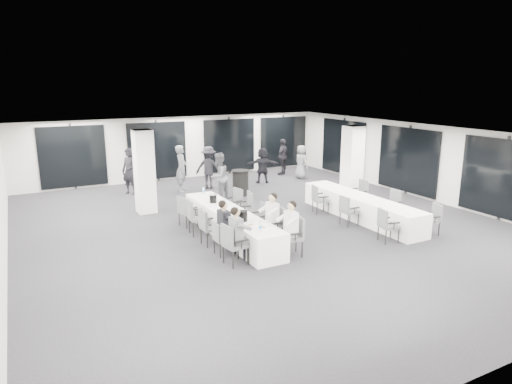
% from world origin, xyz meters
% --- Properties ---
extents(room, '(14.04, 16.04, 2.84)m').
position_xyz_m(room, '(0.89, 1.11, 1.39)').
color(room, black).
rests_on(room, ground).
extents(column_left, '(0.60, 0.60, 2.80)m').
position_xyz_m(column_left, '(-2.80, 3.20, 1.40)').
color(column_left, white).
rests_on(column_left, floor).
extents(column_right, '(0.60, 0.60, 2.80)m').
position_xyz_m(column_right, '(4.20, 1.00, 1.40)').
color(column_right, white).
rests_on(column_right, floor).
extents(banquet_table_main, '(0.90, 5.00, 0.75)m').
position_xyz_m(banquet_table_main, '(-1.31, -0.39, 0.38)').
color(banquet_table_main, white).
rests_on(banquet_table_main, floor).
extents(banquet_table_side, '(0.90, 5.00, 0.75)m').
position_xyz_m(banquet_table_side, '(3.11, -0.81, 0.38)').
color(banquet_table_side, white).
rests_on(banquet_table_side, floor).
extents(cocktail_table, '(0.71, 0.71, 0.99)m').
position_xyz_m(cocktail_table, '(1.07, 3.84, 0.50)').
color(cocktail_table, black).
rests_on(cocktail_table, floor).
extents(chair_main_left_near, '(0.58, 0.62, 1.02)m').
position_xyz_m(chair_main_left_near, '(-2.15, -2.33, 0.58)').
color(chair_main_left_near, '#4D4E54').
rests_on(chair_main_left_near, floor).
extents(chair_main_left_second, '(0.45, 0.50, 0.86)m').
position_xyz_m(chair_main_left_second, '(-2.14, -1.60, 0.49)').
color(chair_main_left_second, '#4D4E54').
rests_on(chair_main_left_second, floor).
extents(chair_main_left_mid, '(0.52, 0.58, 1.00)m').
position_xyz_m(chair_main_left_mid, '(-2.15, -0.77, 0.57)').
color(chair_main_left_mid, '#4D4E54').
rests_on(chair_main_left_mid, floor).
extents(chair_main_left_fourth, '(0.57, 0.62, 1.04)m').
position_xyz_m(chair_main_left_fourth, '(-2.15, 0.20, 0.59)').
color(chair_main_left_fourth, '#4D4E54').
rests_on(chair_main_left_fourth, floor).
extents(chair_main_left_far, '(0.58, 0.61, 0.95)m').
position_xyz_m(chair_main_left_far, '(-2.14, 1.05, 0.54)').
color(chair_main_left_far, '#4D4E54').
rests_on(chair_main_left_far, floor).
extents(chair_main_right_near, '(0.60, 0.63, 1.01)m').
position_xyz_m(chair_main_right_near, '(-0.47, -2.49, 0.58)').
color(chair_main_right_near, '#4D4E54').
rests_on(chair_main_right_near, floor).
extents(chair_main_right_second, '(0.54, 0.60, 1.02)m').
position_xyz_m(chair_main_right_second, '(-0.47, -1.53, 0.58)').
color(chair_main_right_second, '#4D4E54').
rests_on(chair_main_right_second, floor).
extents(chair_main_right_mid, '(0.48, 0.54, 0.93)m').
position_xyz_m(chair_main_right_mid, '(-0.48, -0.64, 0.53)').
color(chair_main_right_mid, '#4D4E54').
rests_on(chair_main_right_mid, floor).
extents(chair_main_right_fourth, '(0.62, 0.66, 1.04)m').
position_xyz_m(chair_main_right_fourth, '(-0.47, 0.32, 0.60)').
color(chair_main_right_fourth, '#4D4E54').
rests_on(chair_main_right_fourth, floor).
extents(chair_main_right_far, '(0.58, 0.62, 0.99)m').
position_xyz_m(chair_main_right_far, '(-0.48, 1.10, 0.57)').
color(chair_main_right_far, '#4D4E54').
rests_on(chair_main_right_far, floor).
extents(chair_side_left_near, '(0.56, 0.59, 0.94)m').
position_xyz_m(chair_side_left_near, '(2.28, -2.85, 0.54)').
color(chair_side_left_near, '#4D4E54').
rests_on(chair_side_left_near, floor).
extents(chair_side_left_mid, '(0.47, 0.53, 0.93)m').
position_xyz_m(chair_side_left_mid, '(2.28, -1.18, 0.53)').
color(chair_side_left_mid, '#4D4E54').
rests_on(chair_side_left_mid, floor).
extents(chair_side_left_far, '(0.58, 0.61, 0.95)m').
position_xyz_m(chair_side_left_far, '(2.28, 0.35, 0.54)').
color(chair_side_left_far, '#4D4E54').
rests_on(chair_side_left_far, floor).
extents(chair_side_right_near, '(0.56, 0.58, 0.90)m').
position_xyz_m(chair_side_right_near, '(3.94, -2.97, 0.52)').
color(chair_side_right_near, '#4D4E54').
rests_on(chair_side_right_near, floor).
extents(chair_side_right_mid, '(0.51, 0.57, 0.96)m').
position_xyz_m(chair_side_right_mid, '(3.95, -1.36, 0.55)').
color(chair_side_right_mid, '#4D4E54').
rests_on(chair_side_right_mid, floor).
extents(chair_side_right_far, '(0.53, 0.58, 0.99)m').
position_xyz_m(chair_side_right_far, '(3.95, 0.21, 0.56)').
color(chair_side_right_far, '#4D4E54').
rests_on(chair_side_right_far, floor).
extents(seated_guest_a, '(0.50, 0.38, 1.44)m').
position_xyz_m(seated_guest_a, '(-1.98, -2.32, 0.81)').
color(seated_guest_a, slate).
rests_on(seated_guest_a, floor).
extents(seated_guest_b, '(0.50, 0.38, 1.44)m').
position_xyz_m(seated_guest_b, '(-1.98, -1.60, 0.81)').
color(seated_guest_b, black).
rests_on(seated_guest_b, floor).
extents(seated_guest_c, '(0.50, 0.38, 1.44)m').
position_xyz_m(seated_guest_c, '(-0.64, -2.47, 0.81)').
color(seated_guest_c, silver).
rests_on(seated_guest_c, floor).
extents(seated_guest_d, '(0.50, 0.38, 1.44)m').
position_xyz_m(seated_guest_d, '(-0.64, -1.53, 0.81)').
color(seated_guest_d, silver).
rests_on(seated_guest_d, floor).
extents(standing_guest_a, '(0.91, 0.97, 2.11)m').
position_xyz_m(standing_guest_a, '(-0.72, 5.55, 1.06)').
color(standing_guest_a, slate).
rests_on(standing_guest_a, floor).
extents(standing_guest_b, '(1.14, 1.04, 2.02)m').
position_xyz_m(standing_guest_b, '(0.04, 3.55, 1.01)').
color(standing_guest_b, slate).
rests_on(standing_guest_b, floor).
extents(standing_guest_c, '(1.42, 1.28, 1.98)m').
position_xyz_m(standing_guest_c, '(0.44, 5.49, 0.99)').
color(standing_guest_c, black).
rests_on(standing_guest_c, floor).
extents(standing_guest_d, '(1.30, 1.18, 1.94)m').
position_xyz_m(standing_guest_d, '(4.61, 6.50, 0.97)').
color(standing_guest_d, black).
rests_on(standing_guest_d, floor).
extents(standing_guest_e, '(0.56, 0.86, 1.72)m').
position_xyz_m(standing_guest_e, '(4.89, 5.36, 0.86)').
color(standing_guest_e, slate).
rests_on(standing_guest_e, floor).
extents(standing_guest_f, '(1.72, 1.21, 1.75)m').
position_xyz_m(standing_guest_f, '(2.89, 5.38, 0.88)').
color(standing_guest_f, black).
rests_on(standing_guest_f, floor).
extents(standing_guest_g, '(0.95, 0.96, 2.05)m').
position_xyz_m(standing_guest_g, '(-2.67, 6.04, 1.03)').
color(standing_guest_g, black).
rests_on(standing_guest_g, floor).
extents(ice_bucket_near, '(0.24, 0.24, 0.28)m').
position_xyz_m(ice_bucket_near, '(-1.41, -1.41, 0.89)').
color(ice_bucket_near, black).
rests_on(ice_bucket_near, banquet_table_main).
extents(ice_bucket_far, '(0.22, 0.22, 0.25)m').
position_xyz_m(ice_bucket_far, '(-1.38, 0.69, 0.87)').
color(ice_bucket_far, black).
rests_on(ice_bucket_far, banquet_table_main).
extents(water_bottle_a, '(0.07, 0.07, 0.23)m').
position_xyz_m(water_bottle_a, '(-1.38, -2.33, 0.87)').
color(water_bottle_a, silver).
rests_on(water_bottle_a, banquet_table_main).
extents(water_bottle_b, '(0.07, 0.07, 0.22)m').
position_xyz_m(water_bottle_b, '(-1.20, 0.26, 0.86)').
color(water_bottle_b, silver).
rests_on(water_bottle_b, banquet_table_main).
extents(water_bottle_c, '(0.07, 0.07, 0.23)m').
position_xyz_m(water_bottle_c, '(-1.25, 1.81, 0.87)').
color(water_bottle_c, silver).
rests_on(water_bottle_c, banquet_table_main).
extents(plate_a, '(0.20, 0.20, 0.03)m').
position_xyz_m(plate_a, '(-1.39, -1.82, 0.76)').
color(plate_a, white).
rests_on(plate_a, banquet_table_main).
extents(plate_b, '(0.22, 0.22, 0.03)m').
position_xyz_m(plate_b, '(-1.22, -2.16, 0.76)').
color(plate_b, white).
rests_on(plate_b, banquet_table_main).
extents(plate_c, '(0.21, 0.21, 0.03)m').
position_xyz_m(plate_c, '(-1.17, -1.03, 0.76)').
color(plate_c, white).
rests_on(plate_c, banquet_table_main).
extents(wine_glass, '(0.08, 0.08, 0.20)m').
position_xyz_m(wine_glass, '(-1.18, -2.48, 0.90)').
color(wine_glass, silver).
rests_on(wine_glass, banquet_table_main).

